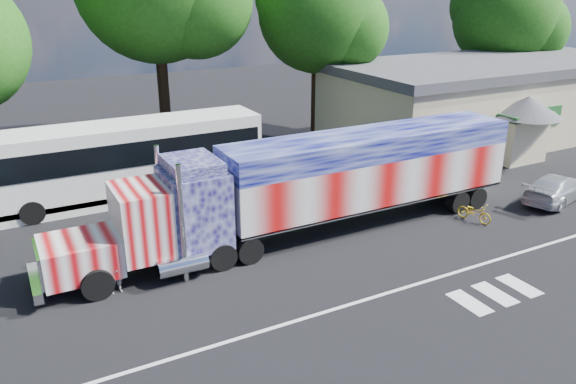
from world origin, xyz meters
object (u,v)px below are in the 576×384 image
coach_bus (131,159)px  parked_car (556,188)px  semi_truck (320,183)px  woman (115,272)px  tree_far_ne (507,18)px  bicycle (474,212)px  tree_ne_a (320,13)px

coach_bus → parked_car: 20.95m
semi_truck → woman: (-8.78, -0.95, -1.50)m
coach_bus → woman: 9.58m
parked_car → tree_far_ne: 22.02m
parked_car → bicycle: size_ratio=2.75×
parked_car → tree_ne_a: size_ratio=0.37×
coach_bus → bicycle: coach_bus is taller
semi_truck → tree_ne_a: (8.42, 14.22, 5.90)m
bicycle → coach_bus: bearing=126.0°
woman → tree_ne_a: 24.10m
semi_truck → woman: 8.96m
parked_car → tree_ne_a: bearing=-2.6°
woman → tree_far_ne: size_ratio=0.14×
coach_bus → tree_far_ne: 32.48m
parked_car → bicycle: 5.39m
tree_far_ne → semi_truck: bearing=-151.5°
parked_car → woman: woman is taller
coach_bus → bicycle: size_ratio=7.83×
woman → tree_ne_a: tree_ne_a is taller
tree_ne_a → parked_car: bearing=-77.1°
parked_car → woman: 21.03m
parked_car → bicycle: (-5.39, 0.05, -0.23)m
bicycle → tree_ne_a: 18.25m
woman → tree_ne_a: (17.21, 15.17, 7.39)m
parked_car → woman: (-20.99, 1.32, 0.13)m
bicycle → tree_far_ne: 25.68m
semi_truck → bicycle: 7.41m
semi_truck → bicycle: size_ratio=12.58×
tree_far_ne → woman: bearing=-156.6°
coach_bus → semi_truck: bearing=-53.8°
parked_car → coach_bus: bearing=44.7°
bicycle → tree_ne_a: (1.60, 16.45, 7.74)m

